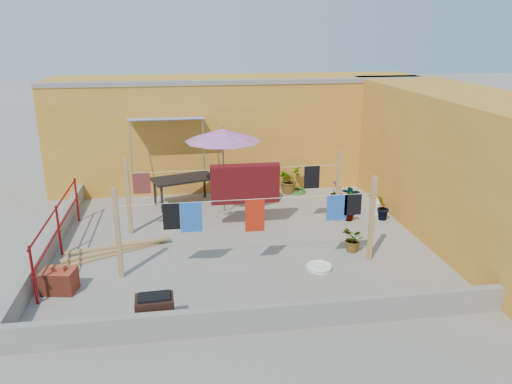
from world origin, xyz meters
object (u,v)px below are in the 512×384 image
outdoor_table (184,180)px  water_jug_b (375,208)px  green_hose (297,191)px  plant_back_a (289,180)px  patio_umbrella (223,136)px  brazier (155,311)px  water_jug_a (375,205)px  brick_stack (59,281)px  white_basin (319,267)px

outdoor_table → water_jug_b: 5.10m
green_hose → plant_back_a: (-0.24, 0.00, 0.36)m
patio_umbrella → brazier: bearing=-107.4°
water_jug_b → patio_umbrella: bearing=170.5°
water_jug_b → green_hose: water_jug_b is taller
water_jug_a → patio_umbrella: bearing=173.3°
brick_stack → plant_back_a: size_ratio=0.82×
brazier → white_basin: size_ratio=1.21×
green_hose → brick_stack: bearing=-138.1°
outdoor_table → brazier: (-0.56, -5.81, -0.42)m
patio_umbrella → white_basin: size_ratio=4.40×
white_basin → green_hose: (0.67, 4.87, -0.01)m
white_basin → plant_back_a: plant_back_a is taller
brick_stack → water_jug_a: size_ratio=1.72×
water_jug_a → water_jug_b: size_ratio=1.03×
patio_umbrella → brazier: (-1.56, -4.99, -1.78)m
patio_umbrella → white_basin: 4.30m
brick_stack → green_hose: bearing=41.9°
patio_umbrella → white_basin: bearing=-65.4°
water_jug_b → white_basin: bearing=-128.9°
patio_umbrella → green_hose: (2.25, 1.41, -2.01)m
outdoor_table → green_hose: (3.26, 0.59, -0.65)m
outdoor_table → brazier: bearing=-95.5°
patio_umbrella → water_jug_b: 4.34m
white_basin → water_jug_a: size_ratio=1.36×
patio_umbrella → water_jug_b: bearing=-9.5°
patio_umbrella → brazier: 5.53m
brazier → plant_back_a: 7.33m
brick_stack → white_basin: 4.92m
water_jug_a → plant_back_a: (-1.91, 1.87, 0.23)m
patio_umbrella → water_jug_b: patio_umbrella is taller
patio_umbrella → water_jug_a: patio_umbrella is taller
brick_stack → plant_back_a: bearing=43.2°
plant_back_a → outdoor_table: bearing=-169.0°
water_jug_a → white_basin: bearing=-127.9°
patio_umbrella → outdoor_table: patio_umbrella is taller
plant_back_a → white_basin: bearing=-95.0°
green_hose → plant_back_a: bearing=180.0°
water_jug_a → water_jug_b: (-0.06, -0.18, -0.01)m
water_jug_a → green_hose: size_ratio=0.70×
outdoor_table → brick_stack: bearing=-117.7°
plant_back_a → brazier: bearing=-119.2°
brick_stack → green_hose: (5.58, 5.02, -0.18)m
brazier → plant_back_a: (3.57, 6.40, 0.13)m
outdoor_table → brazier: size_ratio=2.88×
plant_back_a → brick_stack: bearing=-136.8°
plant_back_a → water_jug_a: bearing=-44.4°
patio_umbrella → plant_back_a: bearing=35.0°
outdoor_table → brazier: 5.85m
patio_umbrella → white_basin: (1.58, -3.46, -2.00)m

